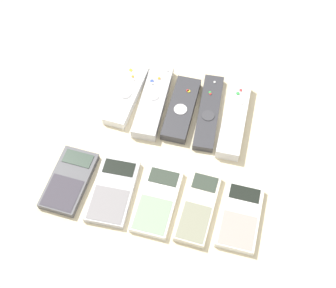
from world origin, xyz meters
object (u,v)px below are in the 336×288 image
at_px(remote_2, 181,109).
at_px(calculator_3, 198,207).
at_px(remote_0, 127,95).
at_px(remote_4, 234,119).
at_px(calculator_2, 157,201).
at_px(remote_3, 209,112).
at_px(calculator_1, 113,191).
at_px(remote_1, 153,101).
at_px(calculator_4, 240,216).
at_px(calculator_0, 69,180).

xyz_separation_m(remote_2, calculator_3, (0.09, -0.23, -0.00)).
bearing_deg(remote_2, remote_0, 175.81).
xyz_separation_m(remote_2, remote_4, (0.12, 0.00, 0.00)).
height_order(remote_4, calculator_2, remote_4).
height_order(remote_3, remote_4, remote_4).
height_order(calculator_1, calculator_3, calculator_3).
distance_m(remote_3, remote_4, 0.06).
distance_m(remote_1, calculator_4, 0.34).
bearing_deg(remote_0, calculator_0, -98.35).
xyz_separation_m(remote_0, calculator_4, (0.31, -0.24, -0.00)).
relative_size(remote_1, remote_4, 0.99).
relative_size(remote_0, remote_2, 1.04).
bearing_deg(calculator_1, remote_4, 45.74).
relative_size(remote_4, calculator_0, 1.37).
height_order(remote_2, calculator_4, remote_2).
bearing_deg(remote_1, calculator_4, -46.16).
distance_m(calculator_0, calculator_2, 0.19).
bearing_deg(calculator_2, remote_0, 120.13).
distance_m(remote_1, calculator_3, 0.28).
height_order(calculator_0, calculator_3, same).
bearing_deg(remote_0, calculator_3, -43.66).
xyz_separation_m(remote_3, remote_4, (0.06, -0.01, 0.00)).
relative_size(remote_1, calculator_2, 1.33).
distance_m(remote_2, remote_4, 0.12).
height_order(remote_4, calculator_4, remote_4).
relative_size(remote_3, calculator_2, 1.35).
relative_size(remote_4, calculator_4, 1.44).
height_order(remote_1, remote_4, remote_4).
bearing_deg(remote_0, calculator_4, -34.37).
bearing_deg(calculator_0, calculator_3, 3.61).
xyz_separation_m(calculator_1, calculator_2, (0.09, 0.00, 0.00)).
bearing_deg(calculator_1, calculator_3, -0.59).
distance_m(remote_2, calculator_4, 0.29).
bearing_deg(calculator_4, remote_4, 103.28).
distance_m(remote_0, calculator_0, 0.25).
distance_m(calculator_0, calculator_4, 0.36).
bearing_deg(calculator_1, calculator_0, 177.40).
relative_size(remote_2, calculator_3, 1.08).
bearing_deg(remote_1, remote_2, -6.26).
bearing_deg(calculator_0, remote_3, 47.10).
xyz_separation_m(remote_4, calculator_0, (-0.31, -0.23, -0.00)).
bearing_deg(calculator_2, remote_1, 107.48).
bearing_deg(calculator_4, calculator_0, -178.46).
distance_m(remote_0, remote_4, 0.26).
relative_size(remote_4, calculator_3, 1.28).
distance_m(remote_1, calculator_1, 0.24).
bearing_deg(calculator_4, remote_0, 142.75).
bearing_deg(remote_3, remote_2, -176.11).
height_order(remote_4, calculator_3, remote_4).
distance_m(remote_3, calculator_2, 0.25).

